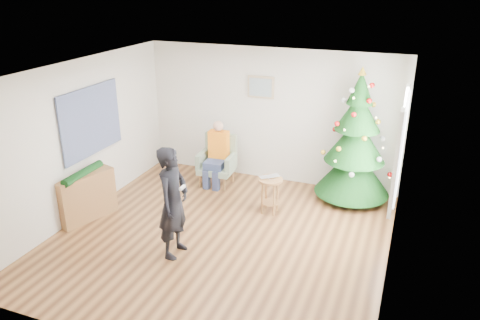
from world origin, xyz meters
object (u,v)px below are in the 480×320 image
at_px(armchair, 218,166).
at_px(standing_man, 173,203).
at_px(stool, 270,195).
at_px(christmas_tree, 356,142).
at_px(console, 86,197).

distance_m(armchair, standing_man, 2.60).
bearing_deg(stool, christmas_tree, 40.94).
bearing_deg(armchair, christmas_tree, 2.82).
bearing_deg(christmas_tree, console, -149.48).
relative_size(armchair, standing_man, 0.58).
relative_size(christmas_tree, standing_man, 1.46).
distance_m(stool, armchair, 1.55).
xyz_separation_m(christmas_tree, standing_man, (-2.12, -2.78, -0.26)).
bearing_deg(armchair, console, -127.85).
bearing_deg(stool, armchair, 148.88).
relative_size(armchair, console, 0.96).
bearing_deg(armchair, stool, -34.13).
xyz_separation_m(stool, standing_man, (-0.90, -1.72, 0.51)).
distance_m(standing_man, console, 1.98).
height_order(stool, armchair, armchair).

